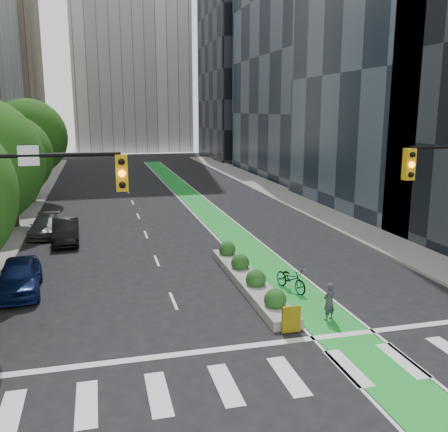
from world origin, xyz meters
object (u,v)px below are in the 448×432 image
parked_car_left_near (19,276)px  parked_car_left_mid (66,231)px  bicycle (291,279)px  parked_car_left_far (45,226)px  median_planter (249,278)px  cyclist (329,301)px

parked_car_left_near → parked_car_left_mid: size_ratio=1.02×
bicycle → parked_car_left_far: (-11.73, 13.43, 0.07)m
parked_car_left_near → parked_car_left_mid: 8.60m
parked_car_left_near → bicycle: bearing=-16.5°
median_planter → bicycle: size_ratio=4.93×
bicycle → parked_car_left_near: size_ratio=0.46×
cyclist → median_planter: bearing=-91.6°
cyclist → parked_car_left_far: (-11.92, 16.86, -0.15)m
parked_car_left_mid → median_planter: bearing=-51.3°
parked_car_left_near → parked_car_left_mid: (1.55, 8.45, -0.04)m
parked_car_left_near → parked_car_left_far: size_ratio=1.06×
bicycle → parked_car_left_mid: parked_car_left_mid is taller
parked_car_left_near → median_planter: bearing=-12.8°
median_planter → bicycle: median_planter is taller
cyclist → parked_car_left_mid: bearing=-78.4°
cyclist → bicycle: bearing=-110.8°
cyclist → parked_car_left_far: size_ratio=0.36×
median_planter → bicycle: (1.66, -1.07, 0.17)m
cyclist → parked_car_left_near: 13.54m
median_planter → cyclist: (1.86, -4.50, 0.39)m
parked_car_left_near → parked_car_left_mid: parked_car_left_near is taller
bicycle → parked_car_left_near: bearing=151.1°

